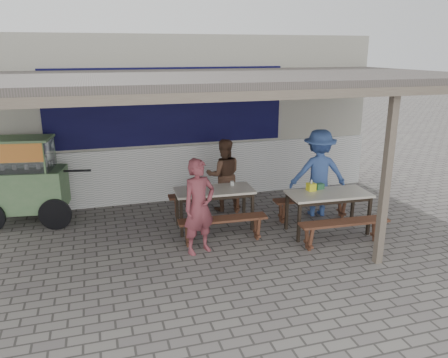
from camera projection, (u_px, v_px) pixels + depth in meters
name	position (u px, v px, depth m)	size (l,w,h in m)	color
ground	(217.00, 257.00, 7.01)	(60.00, 60.00, 0.00)	slate
back_wall	(173.00, 118.00, 9.80)	(9.00, 1.28, 3.50)	#B2AFA0
warung_roof	(202.00, 80.00, 7.06)	(9.00, 4.21, 2.81)	#534A47
table_left	(214.00, 193.00, 7.96)	(1.45, 0.73, 0.75)	beige
bench_left_street	(223.00, 224.00, 7.43)	(1.53, 0.36, 0.45)	brown
bench_left_wall	(207.00, 199.00, 8.69)	(1.53, 0.36, 0.45)	brown
table_right	(328.00, 197.00, 7.77)	(1.49, 0.77, 0.75)	beige
bench_right_street	(344.00, 227.00, 7.29)	(1.57, 0.36, 0.45)	brown
bench_right_wall	(313.00, 203.00, 8.44)	(1.57, 0.36, 0.45)	brown
vendor_cart	(23.00, 178.00, 8.10)	(2.14, 1.04, 1.66)	#6C8D5E
patron_street_side	(199.00, 207.00, 6.96)	(0.57, 0.38, 1.57)	brown
patron_wall_side	(224.00, 175.00, 8.88)	(0.72, 0.56, 1.48)	brown
patron_right_table	(318.00, 173.00, 8.58)	(1.11, 0.64, 1.73)	#4060AA
tissue_box	(311.00, 187.00, 7.85)	(0.14, 0.14, 0.14)	yellow
donation_box	(319.00, 186.00, 7.95)	(0.15, 0.10, 0.10)	#306E44
condiment_jar	(232.00, 183.00, 8.17)	(0.07, 0.07, 0.08)	silver
condiment_bowl	(197.00, 189.00, 7.86)	(0.21, 0.21, 0.05)	white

